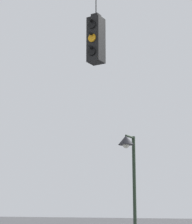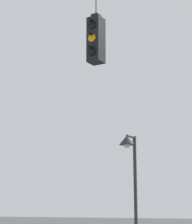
{
  "view_description": "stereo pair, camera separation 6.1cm",
  "coord_description": "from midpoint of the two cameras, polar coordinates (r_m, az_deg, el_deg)",
  "views": [
    {
      "loc": [
        3.71,
        -8.69,
        2.15
      ],
      "look_at": [
        -1.41,
        -0.22,
        4.37
      ],
      "focal_mm": 70.0,
      "sensor_mm": 36.0,
      "label": 1
    },
    {
      "loc": [
        3.77,
        -8.66,
        2.15
      ],
      "look_at": [
        -1.41,
        -0.22,
        4.37
      ],
      "focal_mm": 70.0,
      "sensor_mm": 36.0,
      "label": 2
    }
  ],
  "objects": [
    {
      "name": "street_lamp",
      "position": [
        15.4,
        4.61,
        -6.8
      ],
      "size": [
        0.54,
        0.93,
        4.74
      ],
      "color": "#233323",
      "rests_on": "ground_plane"
    },
    {
      "name": "traffic_light_near_left_pole",
      "position": [
        10.68,
        0.15,
        9.48
      ],
      "size": [
        0.34,
        0.46,
        2.72
      ],
      "color": "black"
    }
  ]
}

